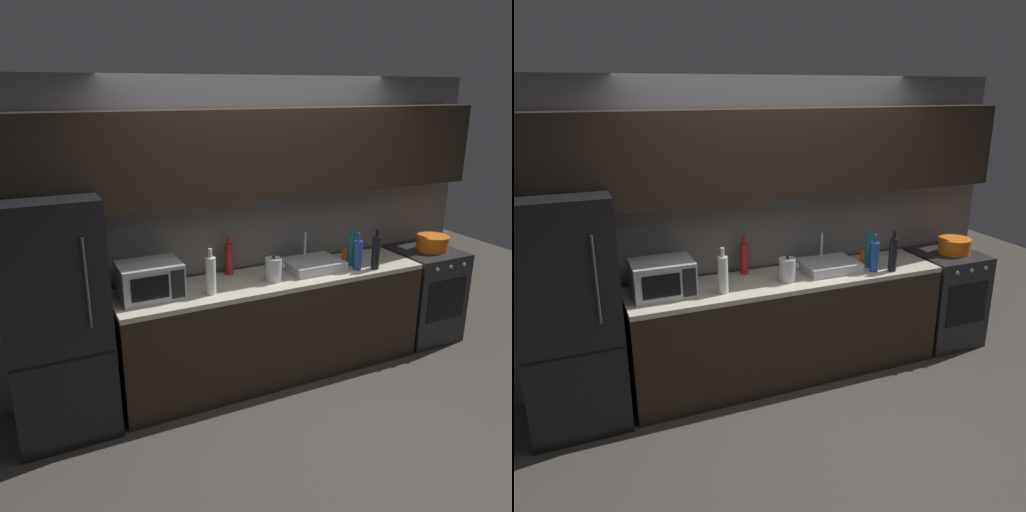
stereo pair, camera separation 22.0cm
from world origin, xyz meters
TOP-DOWN VIEW (x-y plane):
  - ground_plane at (0.00, 0.00)m, footprint 10.00×10.00m
  - back_wall at (0.00, 1.20)m, footprint 4.42×0.44m
  - counter_run at (0.00, 0.90)m, footprint 2.68×0.60m
  - refrigerator at (-1.72, 0.90)m, footprint 0.68×0.69m
  - oven_range at (1.68, 0.90)m, footprint 0.60×0.62m
  - microwave at (-1.04, 0.92)m, footprint 0.46×0.35m
  - sink_basin at (0.39, 0.93)m, footprint 0.48×0.38m
  - kettle at (-0.05, 0.82)m, footprint 0.18×0.14m
  - wine_bottle_teal at (0.75, 0.87)m, footprint 0.07×0.07m
  - wine_bottle_red at (-0.31, 1.12)m, footprint 0.07×0.07m
  - wine_bottle_dark at (0.89, 0.70)m, footprint 0.07×0.07m
  - wine_bottle_blue at (0.74, 0.75)m, footprint 0.07×0.07m
  - wine_bottle_clear at (-0.61, 0.78)m, footprint 0.08×0.08m
  - mug_orange at (0.78, 0.98)m, footprint 0.07×0.07m
  - cooking_pot at (1.73, 0.90)m, footprint 0.30×0.30m

SIDE VIEW (x-z plane):
  - ground_plane at x=0.00m, z-range 0.00..0.00m
  - counter_run at x=0.00m, z-range 0.00..0.90m
  - oven_range at x=1.68m, z-range 0.00..0.90m
  - refrigerator at x=-1.72m, z-range 0.00..1.74m
  - sink_basin at x=0.39m, z-range 0.79..1.09m
  - mug_orange at x=0.78m, z-range 0.90..1.01m
  - cooking_pot at x=1.73m, z-range 0.90..1.04m
  - kettle at x=-0.05m, z-range 0.89..1.10m
  - wine_bottle_blue at x=0.74m, z-range 0.87..1.20m
  - microwave at x=-1.04m, z-range 0.90..1.17m
  - wine_bottle_red at x=-0.31m, z-range 0.87..1.21m
  - wine_bottle_teal at x=0.75m, z-range 0.87..1.21m
  - wine_bottle_clear at x=-0.61m, z-range 0.87..1.23m
  - wine_bottle_dark at x=0.89m, z-range 0.87..1.23m
  - back_wall at x=0.00m, z-range 0.30..2.80m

